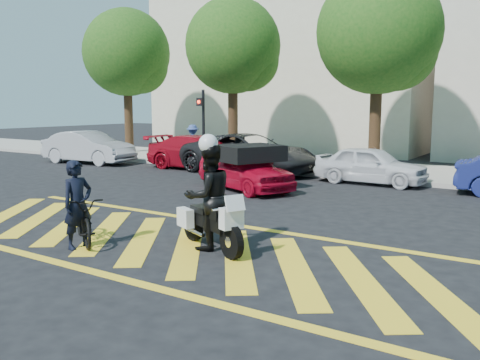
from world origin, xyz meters
The scene contains 18 objects.
ground centered at (0.00, 0.00, 0.00)m, with size 90.00×90.00×0.00m, color black.
sidewalk centered at (0.00, 12.00, 0.07)m, with size 60.00×5.00×0.15m, color #9E998E.
crosswalk centered at (-0.04, 0.00, 0.00)m, with size 12.33×4.00×0.01m.
building_left centered at (-8.00, 21.00, 5.00)m, with size 16.00×8.00×10.00m, color beige.
tree_far_left centered at (-12.87, 12.06, 5.05)m, with size 4.40×4.40×7.41m.
tree_left centered at (-6.37, 12.06, 4.99)m, with size 4.20×4.20×7.26m.
tree_center centered at (0.13, 12.06, 5.10)m, with size 4.60×4.60×7.56m.
signal_pole centered at (-6.50, 9.74, 1.92)m, with size 0.28×0.43×3.20m.
officer_bike centered at (-1.14, -1.11, 0.81)m, with size 0.59×0.39×1.62m, color black.
bicycle centered at (-1.37, -0.81, 0.45)m, with size 0.60×1.72×0.90m, color black.
police_motorcycle centered at (0.90, 0.15, 0.49)m, with size 1.89×1.13×0.90m.
officer_moto centered at (0.89, 0.14, 0.96)m, with size 0.94×0.73×1.93m, color black.
red_convertible centered at (-2.04, 5.96, 0.64)m, with size 1.50×3.73×1.27m, color #B40822.
parked_far_left centered at (-11.65, 8.13, 0.71)m, with size 1.51×4.32×1.42m, color #95969C.
parked_left centered at (-6.20, 9.20, 0.68)m, with size 1.90×4.68×1.36m, color maroon.
parked_mid_left centered at (-3.91, 9.20, 0.75)m, with size 2.50×5.41×1.50m, color black.
parked_mid_right centered at (0.83, 9.20, 0.62)m, with size 1.47×3.65×1.24m, color silver.
pedestrian_left centered at (-7.94, 10.91, 0.93)m, with size 1.00×0.58×1.55m, color #334A8D.
Camera 1 is at (6.23, -7.08, 2.61)m, focal length 38.00 mm.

